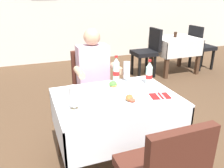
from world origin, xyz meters
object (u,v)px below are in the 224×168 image
at_px(background_chair_left, 148,49).
at_px(cola_bottle_primary, 116,70).
at_px(plate_far_diner, 113,86).
at_px(background_table_tumbler, 175,35).
at_px(beer_glass_left, 74,98).
at_px(napkin_cutlery_set, 160,96).
at_px(beer_glass_middle, 127,71).
at_px(main_dining_table, 116,114).
at_px(background_chair_right, 200,45).
at_px(plate_near_camera, 127,100).
at_px(background_dining_table, 175,47).
at_px(seated_diner_far, 94,77).
at_px(cola_bottle_secondary, 149,74).
at_px(chair_far_diner_seat, 92,86).

bearing_deg(background_chair_left, cola_bottle_primary, -126.68).
xyz_separation_m(plate_far_diner, background_table_tumbler, (2.23, 2.17, 0.04)).
xyz_separation_m(beer_glass_left, napkin_cutlery_set, (0.77, -0.03, -0.10)).
bearing_deg(beer_glass_middle, napkin_cutlery_set, -75.41).
relative_size(main_dining_table, beer_glass_middle, 5.24).
bearing_deg(napkin_cutlery_set, background_chair_left, 63.22).
relative_size(background_chair_left, background_chair_right, 1.00).
relative_size(plate_near_camera, background_dining_table, 0.26).
height_order(seated_diner_far, cola_bottle_secondary, seated_diner_far).
xyz_separation_m(main_dining_table, background_dining_table, (2.27, 2.33, -0.02)).
bearing_deg(seated_diner_far, background_chair_right, 29.33).
bearing_deg(napkin_cutlery_set, cola_bottle_secondary, 80.24).
bearing_deg(background_table_tumbler, background_chair_left, -176.62).
relative_size(main_dining_table, background_dining_table, 1.23).
bearing_deg(cola_bottle_primary, napkin_cutlery_set, -64.74).
bearing_deg(beer_glass_left, background_chair_left, 50.51).
relative_size(seated_diner_far, beer_glass_left, 6.39).
bearing_deg(seated_diner_far, plate_far_diner, -84.31).
bearing_deg(beer_glass_left, background_dining_table, 42.52).
bearing_deg(background_chair_right, chair_far_diner_seat, -152.32).
bearing_deg(beer_glass_middle, beer_glass_left, -145.68).
distance_m(seated_diner_far, background_table_tumbler, 2.83).
bearing_deg(beer_glass_middle, cola_bottle_secondary, -42.88).
height_order(chair_far_diner_seat, plate_far_diner, chair_far_diner_seat).
relative_size(main_dining_table, background_table_tumbler, 9.93).
distance_m(beer_glass_left, background_chair_right, 4.14).
bearing_deg(cola_bottle_primary, plate_near_camera, -100.83).
xyz_separation_m(background_dining_table, background_table_tumbler, (0.01, 0.04, 0.25)).
height_order(chair_far_diner_seat, background_dining_table, chair_far_diner_seat).
bearing_deg(cola_bottle_primary, beer_glass_left, -139.32).
height_order(background_chair_right, background_table_tumbler, background_chair_right).
relative_size(napkin_cutlery_set, background_chair_left, 0.20).
distance_m(seated_diner_far, napkin_cutlery_set, 0.91).
xyz_separation_m(main_dining_table, background_chair_left, (1.62, 2.33, -0.02)).
bearing_deg(background_dining_table, chair_far_diner_seat, -145.97).
bearing_deg(cola_bottle_secondary, main_dining_table, -159.23).
xyz_separation_m(background_chair_right, background_table_tumbler, (-0.65, 0.04, 0.26)).
distance_m(main_dining_table, napkin_cutlery_set, 0.44).
bearing_deg(beer_glass_left, plate_near_camera, -3.74).
relative_size(plate_far_diner, beer_glass_middle, 1.15).
relative_size(plate_far_diner, background_chair_right, 0.25).
bearing_deg(chair_far_diner_seat, beer_glass_left, -113.65).
xyz_separation_m(main_dining_table, cola_bottle_primary, (0.14, 0.34, 0.30)).
relative_size(background_dining_table, background_table_tumbler, 8.09).
xyz_separation_m(seated_diner_far, cola_bottle_primary, (0.14, -0.35, 0.17)).
relative_size(chair_far_diner_seat, beer_glass_middle, 4.65).
bearing_deg(napkin_cutlery_set, background_dining_table, 52.47).
distance_m(chair_far_diner_seat, background_dining_table, 2.74).
bearing_deg(background_chair_right, cola_bottle_secondary, -139.07).
bearing_deg(beer_glass_middle, background_chair_left, 55.67).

